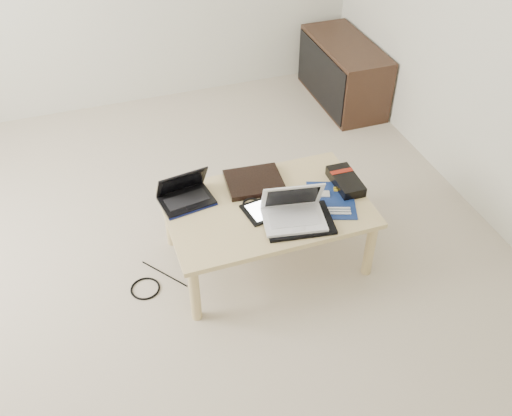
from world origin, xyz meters
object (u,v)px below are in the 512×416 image
object	(u,v)px
netbook	(185,195)
gpu_box	(345,181)
media_cabinet	(343,72)
coffee_table	(267,212)
white_laptop	(293,212)

from	to	relation	value
netbook	gpu_box	world-z (taller)	netbook
media_cabinet	gpu_box	size ratio (longest dim) A/B	3.32
coffee_table	media_cabinet	distance (m)	1.94
netbook	white_laptop	world-z (taller)	white_laptop
white_laptop	coffee_table	bearing A→B (deg)	117.66
netbook	white_laptop	xyz separation A→B (m)	(0.50, -0.35, 0.02)
media_cabinet	netbook	bearing A→B (deg)	-140.25
netbook	gpu_box	size ratio (longest dim) A/B	1.15
media_cabinet	netbook	xyz separation A→B (m)	(-1.61, -1.34, 0.19)
coffee_table	netbook	size ratio (longest dim) A/B	3.54
media_cabinet	gpu_box	distance (m)	1.68
coffee_table	netbook	xyz separation A→B (m)	(-0.41, 0.19, 0.09)
netbook	gpu_box	bearing A→B (deg)	-10.42
coffee_table	gpu_box	world-z (taller)	gpu_box
coffee_table	media_cabinet	size ratio (longest dim) A/B	1.22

